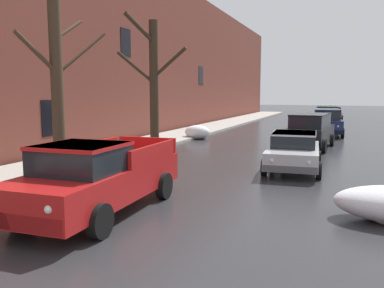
{
  "coord_description": "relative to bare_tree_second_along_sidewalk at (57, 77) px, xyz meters",
  "views": [
    {
      "loc": [
        3.69,
        -1.76,
        2.87
      ],
      "look_at": [
        -0.7,
        9.47,
        1.33
      ],
      "focal_mm": 37.06,
      "sensor_mm": 36.0,
      "label": 1
    }
  ],
  "objects": [
    {
      "name": "suv_green_queued_behind_truck",
      "position": [
        7.22,
        25.09,
        -2.41
      ],
      "size": [
        2.4,
        4.76,
        1.82
      ],
      "color": "#1E5633",
      "rests_on": "ground"
    },
    {
      "name": "sedan_maroon_at_far_intersection",
      "position": [
        7.53,
        32.86,
        -2.65
      ],
      "size": [
        1.94,
        4.34,
        1.42
      ],
      "color": "maroon",
      "rests_on": "ground"
    },
    {
      "name": "suv_black_parked_kerbside_mid",
      "position": [
        7.07,
        11.04,
        -2.41
      ],
      "size": [
        2.41,
        4.85,
        1.82
      ],
      "color": "black",
      "rests_on": "ground"
    },
    {
      "name": "fire_hydrant",
      "position": [
        0.44,
        0.73,
        -3.05
      ],
      "size": [
        0.42,
        0.22,
        0.71
      ],
      "color": "gold",
      "rests_on": "ground"
    },
    {
      "name": "suv_darkblue_parked_far_down_block",
      "position": [
        7.56,
        18.08,
        -2.41
      ],
      "size": [
        2.39,
        4.73,
        1.82
      ],
      "color": "navy",
      "rests_on": "ground"
    },
    {
      "name": "bare_tree_mid_block",
      "position": [
        -0.02,
        6.9,
        0.03
      ],
      "size": [
        3.68,
        2.08,
        6.48
      ],
      "color": "#382B1E",
      "rests_on": "ground"
    },
    {
      "name": "pickup_truck_red_approaching_near_lane",
      "position": [
        3.33,
        -2.69,
        -2.52
      ],
      "size": [
        2.34,
        5.45,
        1.76
      ],
      "color": "red",
      "rests_on": "ground"
    },
    {
      "name": "brick_townhouse_facade",
      "position": [
        -3.77,
        9.22,
        2.22
      ],
      "size": [
        0.63,
        80.0,
        11.25
      ],
      "color": "brown",
      "rests_on": "ground"
    },
    {
      "name": "snow_bank_near_corner_left",
      "position": [
        0.08,
        12.85,
        -2.99
      ],
      "size": [
        1.65,
        1.11,
        0.88
      ],
      "color": "white",
      "rests_on": "ground"
    },
    {
      "name": "left_sidewalk_slab",
      "position": [
        -1.64,
        9.22,
        -3.32
      ],
      "size": [
        3.26,
        80.0,
        0.15
      ],
      "primitive_type": "cube",
      "color": "#A8A399",
      "rests_on": "ground"
    },
    {
      "name": "bare_tree_second_along_sidewalk",
      "position": [
        0.0,
        0.0,
        0.0
      ],
      "size": [
        1.1,
        3.27,
        6.65
      ],
      "color": "#423323",
      "rests_on": "ground"
    },
    {
      "name": "sedan_silver_parked_kerbside_close",
      "position": [
        7.03,
        4.57,
        -2.65
      ],
      "size": [
        2.23,
        4.4,
        1.42
      ],
      "color": "#B7B7BC",
      "rests_on": "ground"
    }
  ]
}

